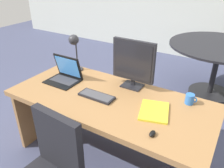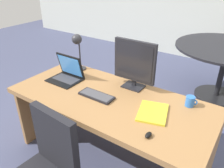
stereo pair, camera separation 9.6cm
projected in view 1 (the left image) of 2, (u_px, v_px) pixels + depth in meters
The scene contains 10 objects.
ground at pixel (161, 96), 3.51m from camera, with size 12.00×12.00×0.00m, color #474C6B.
desk at pixel (112, 112), 2.14m from camera, with size 1.85×0.84×0.75m.
monitor at pixel (133, 62), 2.10m from camera, with size 0.42×0.16×0.47m.
laptop at pixel (66, 73), 2.31m from camera, with size 0.32×0.27×0.25m.
keyboard at pixel (97, 96), 2.03m from camera, with size 0.33×0.13×0.02m.
mouse at pixel (152, 134), 1.57m from camera, with size 0.04×0.07×0.03m.
desk_lamp at pixel (74, 45), 2.40m from camera, with size 0.12×0.15×0.41m.
book at pixel (154, 111), 1.82m from camera, with size 0.30×0.35×0.02m.
coffee_mug at pixel (190, 99), 1.92m from camera, with size 0.10×0.08×0.09m.
meeting_table at pixel (218, 57), 3.27m from camera, with size 1.42×1.42×0.81m.
Camera 1 is at (0.92, -1.47, 1.80)m, focal length 36.05 mm.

